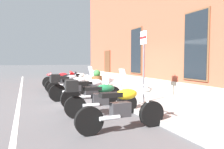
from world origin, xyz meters
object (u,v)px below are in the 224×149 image
(motorcycle_green_touring, at_px, (98,97))
(motorcycle_yellow_naked, at_px, (123,109))
(motorcycle_white_sport, at_px, (95,90))
(barrel_planter, at_px, (97,79))
(motorcycle_red_sport, at_px, (63,78))
(motorcycle_silver_touring, at_px, (74,86))
(motorcycle_grey_naked, at_px, (70,84))
(parking_sign, at_px, (144,56))
(motorcycle_black_sport, at_px, (67,81))

(motorcycle_green_touring, relative_size, motorcycle_yellow_naked, 0.99)
(motorcycle_white_sport, xyz_separation_m, barrel_planter, (-4.25, 1.46, -0.03))
(motorcycle_yellow_naked, bearing_deg, motorcycle_green_touring, -174.81)
(motorcycle_green_touring, distance_m, barrel_planter, 5.75)
(motorcycle_red_sport, xyz_separation_m, motorcycle_yellow_naked, (8.10, 0.04, -0.05))
(motorcycle_silver_touring, height_order, motorcycle_white_sport, motorcycle_silver_touring)
(barrel_planter, bearing_deg, motorcycle_green_touring, -17.72)
(motorcycle_grey_naked, height_order, motorcycle_white_sport, motorcycle_white_sport)
(motorcycle_grey_naked, xyz_separation_m, motorcycle_yellow_naked, (5.43, 0.14, 0.01))
(motorcycle_yellow_naked, height_order, barrel_planter, barrel_planter)
(motorcycle_red_sport, distance_m, parking_sign, 6.40)
(motorcycle_silver_touring, distance_m, motorcycle_green_touring, 2.69)
(barrel_planter, bearing_deg, motorcycle_black_sport, -81.53)
(motorcycle_yellow_naked, bearing_deg, barrel_planter, 166.74)
(motorcycle_white_sport, relative_size, barrel_planter, 2.33)
(motorcycle_red_sport, height_order, motorcycle_green_touring, motorcycle_green_touring)
(motorcycle_grey_naked, distance_m, barrel_planter, 2.28)
(motorcycle_black_sport, height_order, parking_sign, parking_sign)
(motorcycle_red_sport, relative_size, motorcycle_silver_touring, 0.97)
(barrel_planter, bearing_deg, parking_sign, 1.11)
(motorcycle_red_sport, distance_m, barrel_planter, 2.06)
(motorcycle_red_sport, relative_size, motorcycle_black_sport, 0.99)
(motorcycle_silver_touring, xyz_separation_m, motorcycle_yellow_naked, (4.09, 0.25, -0.06))
(motorcycle_black_sport, height_order, motorcycle_green_touring, motorcycle_green_touring)
(motorcycle_white_sport, distance_m, parking_sign, 2.01)
(parking_sign, height_order, barrel_planter, parking_sign)
(motorcycle_silver_touring, distance_m, parking_sign, 3.05)
(motorcycle_black_sport, bearing_deg, motorcycle_yellow_naked, 0.26)
(motorcycle_black_sport, relative_size, barrel_planter, 2.25)
(motorcycle_silver_touring, height_order, parking_sign, parking_sign)
(motorcycle_yellow_naked, distance_m, parking_sign, 2.95)
(motorcycle_grey_naked, bearing_deg, motorcycle_green_touring, 0.11)
(motorcycle_white_sport, distance_m, motorcycle_green_touring, 1.26)
(motorcycle_black_sport, relative_size, motorcycle_grey_naked, 1.04)
(motorcycle_black_sport, distance_m, motorcycle_grey_naked, 1.21)
(parking_sign, bearing_deg, motorcycle_grey_naked, -151.17)
(parking_sign, bearing_deg, motorcycle_silver_touring, -135.83)
(motorcycle_silver_touring, bearing_deg, motorcycle_white_sport, 15.76)
(motorcycle_black_sport, relative_size, parking_sign, 0.85)
(motorcycle_black_sport, distance_m, motorcycle_silver_touring, 2.55)
(motorcycle_yellow_naked, bearing_deg, motorcycle_black_sport, -179.74)
(parking_sign, bearing_deg, motorcycle_red_sport, -163.80)
(motorcycle_black_sport, relative_size, motorcycle_yellow_naked, 0.97)
(motorcycle_green_touring, relative_size, parking_sign, 0.87)
(parking_sign, bearing_deg, motorcycle_green_touring, -70.32)
(motorcycle_silver_touring, xyz_separation_m, parking_sign, (2.02, 1.97, 1.17))
(motorcycle_red_sport, xyz_separation_m, parking_sign, (6.04, 1.75, 1.18))
(motorcycle_yellow_naked, relative_size, barrel_planter, 2.33)
(motorcycle_yellow_naked, bearing_deg, motorcycle_grey_naked, -178.57)
(motorcycle_red_sport, xyz_separation_m, motorcycle_black_sport, (1.47, 0.01, 0.00))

